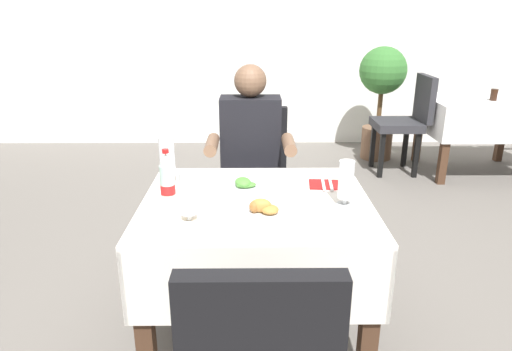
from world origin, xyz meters
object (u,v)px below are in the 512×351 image
object	(u,v)px
chair_far_diner_seat	(255,176)
plate_near_camera	(262,210)
plate_far_diner	(243,186)
beer_glass_right	(167,159)
background_dining_table	(479,117)
cola_bottle_primary	(168,183)
seated_diner_far	(251,158)
background_table_tumbler	(494,95)
main_dining_table	(256,234)
potted_plant_corner	(381,89)
beer_glass_middle	(188,196)
beer_glass_left	(346,183)
napkin_cutlery_set	(327,184)
background_chair_left	(406,118)

from	to	relation	value
chair_far_diner_seat	plate_near_camera	world-z (taller)	chair_far_diner_seat
plate_near_camera	plate_far_diner	bearing A→B (deg)	105.32
beer_glass_right	background_dining_table	world-z (taller)	beer_glass_right
cola_bottle_primary	seated_diner_far	bearing A→B (deg)	66.60
cola_bottle_primary	background_table_tumbler	bearing A→B (deg)	43.33
plate_far_diner	cola_bottle_primary	bearing A→B (deg)	-145.19
main_dining_table	chair_far_diner_seat	world-z (taller)	chair_far_diner_seat
chair_far_diner_seat	potted_plant_corner	world-z (taller)	potted_plant_corner
beer_glass_middle	cola_bottle_primary	distance (m)	0.17
beer_glass_left	background_table_tumbler	distance (m)	3.13
seated_diner_far	plate_far_diner	size ratio (longest dim) A/B	5.02
beer_glass_right	cola_bottle_primary	world-z (taller)	cola_bottle_primary
plate_near_camera	background_dining_table	xyz separation A→B (m)	(2.20, 2.68, -0.20)
beer_glass_middle	main_dining_table	bearing A→B (deg)	39.42
main_dining_table	background_table_tumbler	distance (m)	3.34
napkin_cutlery_set	background_chair_left	xyz separation A→B (m)	(1.16, 2.33, -0.19)
beer_glass_right	potted_plant_corner	size ratio (longest dim) A/B	0.19
chair_far_diner_seat	seated_diner_far	distance (m)	0.19
main_dining_table	plate_far_diner	size ratio (longest dim) A/B	4.08
chair_far_diner_seat	background_table_tumbler	xyz separation A→B (m)	(2.29, 1.59, 0.24)
beer_glass_middle	background_chair_left	xyz separation A→B (m)	(1.78, 2.73, -0.30)
plate_far_diner	beer_glass_left	xyz separation A→B (m)	(0.45, -0.20, 0.09)
background_dining_table	background_table_tumbler	xyz separation A→B (m)	(0.06, -0.08, 0.24)
chair_far_diner_seat	background_chair_left	xyz separation A→B (m)	(1.50, 1.68, 0.00)
plate_far_diner	beer_glass_left	world-z (taller)	beer_glass_left
plate_far_diner	napkin_cutlery_set	distance (m)	0.41
main_dining_table	napkin_cutlery_set	distance (m)	0.43
beer_glass_right	napkin_cutlery_set	distance (m)	0.79
background_table_tumbler	background_chair_left	bearing A→B (deg)	173.95
plate_near_camera	beer_glass_middle	xyz separation A→B (m)	(-0.30, -0.06, 0.09)
background_chair_left	background_table_tumbler	size ratio (longest dim) A/B	8.82
chair_far_diner_seat	beer_glass_middle	distance (m)	1.13
cola_bottle_primary	potted_plant_corner	bearing A→B (deg)	60.41
background_chair_left	plate_far_diner	bearing A→B (deg)	-123.37
seated_diner_far	beer_glass_left	world-z (taller)	seated_diner_far
cola_bottle_primary	background_table_tumbler	distance (m)	3.66
plate_far_diner	potted_plant_corner	bearing A→B (deg)	63.42
plate_far_diner	cola_bottle_primary	distance (m)	0.40
beer_glass_right	background_dining_table	distance (m)	3.52
plate_near_camera	background_dining_table	world-z (taller)	plate_near_camera
beer_glass_right	plate_far_diner	bearing A→B (deg)	-13.66
plate_near_camera	beer_glass_middle	size ratio (longest dim) A/B	1.07
plate_far_diner	background_dining_table	world-z (taller)	plate_far_diner
beer_glass_right	napkin_cutlery_set	xyz separation A→B (m)	(0.78, -0.05, -0.12)
chair_far_diner_seat	main_dining_table	bearing A→B (deg)	-90.00
napkin_cutlery_set	background_dining_table	xyz separation A→B (m)	(1.88, 2.33, -0.19)
background_dining_table	background_chair_left	xyz separation A→B (m)	(-0.72, 0.00, -0.01)
main_dining_table	napkin_cutlery_set	world-z (taller)	napkin_cutlery_set
seated_diner_far	background_chair_left	world-z (taller)	seated_diner_far
beer_glass_left	background_chair_left	size ratio (longest dim) A/B	0.21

